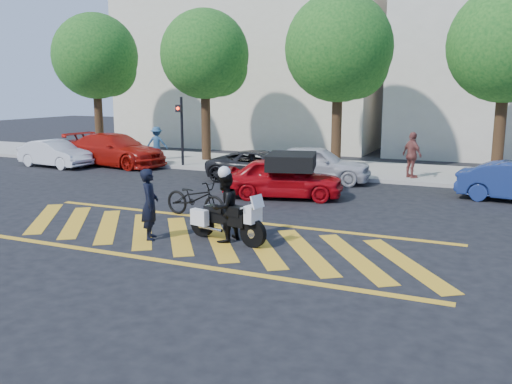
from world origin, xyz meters
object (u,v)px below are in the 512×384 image
at_px(parked_left, 116,150).
at_px(officer_moto, 225,207).
at_px(parked_far_left, 55,154).
at_px(officer_bike, 150,204).
at_px(red_convertible, 283,178).
at_px(police_motorcycle, 226,219).
at_px(parked_mid_right, 316,164).
at_px(parked_mid_left, 262,166).
at_px(bicycle, 196,198).

bearing_deg(parked_left, officer_moto, -124.97).
height_order(officer_moto, parked_far_left, officer_moto).
distance_m(officer_bike, red_convertible, 6.06).
bearing_deg(red_convertible, police_motorcycle, 172.42).
bearing_deg(parked_far_left, parked_mid_right, -79.74).
bearing_deg(officer_bike, parked_mid_left, -24.39).
height_order(officer_bike, parked_mid_left, officer_bike).
relative_size(bicycle, officer_moto, 1.24).
relative_size(police_motorcycle, parked_mid_left, 0.51).
relative_size(parked_left, parked_mid_right, 1.24).
height_order(parked_mid_left, parked_mid_right, parked_mid_right).
distance_m(parked_left, parked_mid_left, 8.03).
height_order(bicycle, red_convertible, red_convertible).
distance_m(police_motorcycle, parked_far_left, 15.03).
height_order(bicycle, parked_mid_right, parked_mid_right).
bearing_deg(parked_left, officer_bike, -131.76).
xyz_separation_m(red_convertible, parked_mid_right, (0.06, 3.33, 0.04)).
relative_size(officer_bike, police_motorcycle, 0.78).
xyz_separation_m(parked_left, parked_mid_left, (7.95, -1.18, -0.16)).
bearing_deg(officer_moto, parked_left, -118.47).
bearing_deg(parked_far_left, bicycle, -112.72).
height_order(red_convertible, parked_far_left, red_convertible).
distance_m(officer_bike, bicycle, 2.41).
bearing_deg(police_motorcycle, officer_moto, -140.01).
xyz_separation_m(officer_bike, red_convertible, (1.11, 5.95, -0.18)).
height_order(bicycle, officer_moto, officer_moto).
xyz_separation_m(officer_bike, parked_far_left, (-11.07, 8.37, -0.24)).
distance_m(officer_bike, parked_mid_left, 8.63).
bearing_deg(bicycle, officer_moto, -124.95).
relative_size(bicycle, police_motorcycle, 0.94).
relative_size(officer_bike, parked_mid_left, 0.40).
bearing_deg(police_motorcycle, parked_far_left, 161.59).
bearing_deg(parked_left, police_motorcycle, -124.90).
relative_size(officer_bike, bicycle, 0.83).
xyz_separation_m(bicycle, officer_moto, (1.87, -1.85, 0.29)).
relative_size(red_convertible, parked_mid_left, 0.92).
bearing_deg(parked_far_left, parked_mid_left, -82.77).
xyz_separation_m(parked_left, parked_mid_right, (9.90, -0.48, -0.04)).
bearing_deg(red_convertible, parked_far_left, 64.47).
distance_m(officer_moto, parked_far_left, 15.02).
xyz_separation_m(red_convertible, parked_left, (-9.83, 3.82, 0.08)).
bearing_deg(parked_mid_right, officer_moto, 175.90).
bearing_deg(police_motorcycle, parked_left, 151.60).
distance_m(police_motorcycle, parked_mid_right, 8.77).
relative_size(bicycle, parked_far_left, 0.55).
height_order(red_convertible, parked_mid_left, red_convertible).
xyz_separation_m(bicycle, parked_mid_left, (-0.64, 6.21, 0.06)).
bearing_deg(officer_moto, parked_mid_left, -149.72).
distance_m(parked_far_left, parked_left, 2.74).
distance_m(parked_mid_left, parked_mid_right, 2.07).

